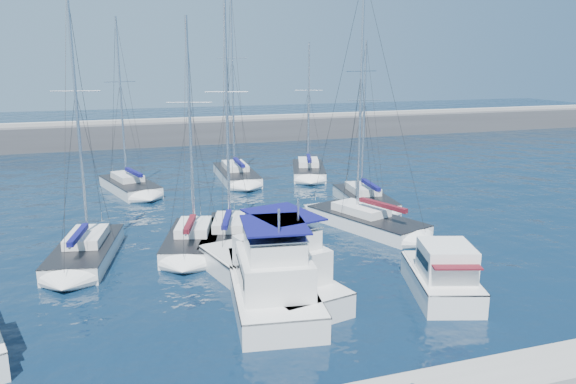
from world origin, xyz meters
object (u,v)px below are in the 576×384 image
object	(u,v)px
sailboat_back_a	(130,186)
sailboat_mid_e	(364,199)
sailboat_mid_d	(366,221)
motor_yacht_stbd_outer	(442,278)
sailboat_back_c	(308,170)
sailboat_mid_b	(193,240)
motor_yacht_stbd_inner	(273,271)
sailboat_mid_a	(86,251)
motor_yacht_port_inner	(272,283)
sailboat_back_b	(236,174)
sailboat_mid_c	(229,235)

from	to	relation	value
sailboat_back_a	sailboat_mid_e	bearing A→B (deg)	-47.21
sailboat_mid_d	sailboat_back_a	bearing A→B (deg)	112.15
motor_yacht_stbd_outer	sailboat_back_c	xyz separation A→B (m)	(4.00, 29.43, -0.44)
sailboat_mid_b	sailboat_mid_d	bearing A→B (deg)	18.71
motor_yacht_stbd_outer	sailboat_mid_d	xyz separation A→B (m)	(1.48, 11.40, -0.40)
motor_yacht_stbd_inner	sailboat_mid_a	bearing A→B (deg)	125.99
sailboat_mid_a	sailboat_back_c	bearing A→B (deg)	53.76
motor_yacht_port_inner	motor_yacht_stbd_inner	size ratio (longest dim) A/B	0.94
sailboat_back_b	sailboat_mid_b	bearing A→B (deg)	-108.13
sailboat_mid_d	sailboat_mid_c	bearing A→B (deg)	161.14
sailboat_back_b	sailboat_back_a	bearing A→B (deg)	-166.48
sailboat_mid_d	sailboat_mid_e	world-z (taller)	sailboat_mid_d
sailboat_mid_e	sailboat_back_b	distance (m)	14.70
motor_yacht_stbd_inner	sailboat_back_a	size ratio (longest dim) A/B	0.68
sailboat_mid_c	sailboat_mid_d	distance (m)	9.61
sailboat_mid_a	sailboat_back_b	bearing A→B (deg)	66.49
motor_yacht_port_inner	sailboat_mid_d	distance (m)	13.81
motor_yacht_stbd_inner	sailboat_back_b	world-z (taller)	sailboat_back_b
motor_yacht_port_inner	sailboat_mid_e	size ratio (longest dim) A/B	0.74
motor_yacht_stbd_outer	motor_yacht_stbd_inner	bearing A→B (deg)	176.39
motor_yacht_stbd_outer	sailboat_back_c	bearing A→B (deg)	100.18
motor_yacht_stbd_outer	sailboat_back_c	world-z (taller)	sailboat_back_c
sailboat_mid_e	sailboat_mid_b	bearing A→B (deg)	-150.37
sailboat_back_b	sailboat_back_c	distance (m)	7.30
motor_yacht_port_inner	sailboat_back_a	world-z (taller)	sailboat_back_a
motor_yacht_stbd_outer	sailboat_back_b	distance (m)	29.91
sailboat_mid_b	sailboat_back_c	distance (m)	23.51
motor_yacht_port_inner	sailboat_mid_a	distance (m)	12.56
motor_yacht_stbd_outer	sailboat_mid_b	bearing A→B (deg)	151.76
sailboat_mid_c	motor_yacht_port_inner	bearing A→B (deg)	-73.38
motor_yacht_port_inner	sailboat_back_c	world-z (taller)	sailboat_back_c
sailboat_mid_a	sailboat_back_c	size ratio (longest dim) A/B	1.16
motor_yacht_stbd_outer	sailboat_back_a	size ratio (longest dim) A/B	0.42
sailboat_mid_d	sailboat_back_c	world-z (taller)	sailboat_mid_d
sailboat_mid_b	sailboat_mid_c	bearing A→B (deg)	24.65
sailboat_mid_a	sailboat_back_a	distance (m)	17.25
motor_yacht_stbd_outer	sailboat_mid_d	world-z (taller)	sailboat_mid_d
sailboat_mid_c	sailboat_back_c	size ratio (longest dim) A/B	1.13
sailboat_back_a	sailboat_back_c	xyz separation A→B (m)	(17.31, 1.63, -0.02)
motor_yacht_stbd_inner	sailboat_back_a	world-z (taller)	sailboat_back_a
sailboat_mid_e	motor_yacht_stbd_outer	bearing A→B (deg)	-96.87
sailboat_mid_b	sailboat_mid_c	world-z (taller)	sailboat_mid_c
motor_yacht_port_inner	sailboat_back_b	xyz separation A→B (m)	(4.93, 28.13, -0.58)
sailboat_back_c	sailboat_mid_e	bearing A→B (deg)	-71.44
motor_yacht_stbd_outer	sailboat_mid_b	distance (m)	15.10
motor_yacht_port_inner	sailboat_back_c	bearing A→B (deg)	74.60
motor_yacht_port_inner	motor_yacht_stbd_inner	world-z (taller)	same
motor_yacht_port_inner	sailboat_mid_b	size ratio (longest dim) A/B	0.68
sailboat_mid_c	sailboat_back_a	distance (m)	17.37
motor_yacht_port_inner	sailboat_mid_d	bearing A→B (deg)	53.61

